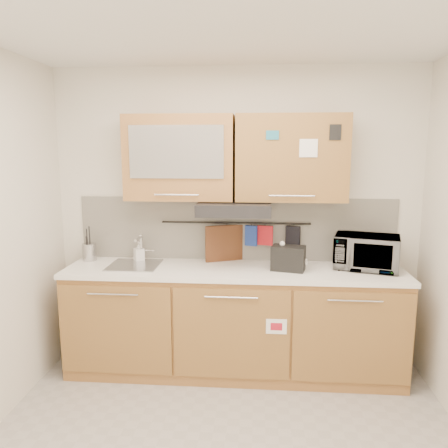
# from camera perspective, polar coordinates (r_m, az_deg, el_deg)

# --- Properties ---
(ceiling) EXTENTS (3.20, 3.20, 0.00)m
(ceiling) POSITION_cam_1_polar(r_m,az_deg,el_deg) (2.44, -0.35, 26.29)
(ceiling) COLOR white
(ceiling) RESTS_ON wall_back
(wall_back) EXTENTS (3.20, 0.00, 3.20)m
(wall_back) POSITION_cam_1_polar(r_m,az_deg,el_deg) (3.88, 1.56, 0.85)
(wall_back) COLOR silver
(wall_back) RESTS_ON ground
(base_cabinet) EXTENTS (2.80, 0.64, 0.88)m
(base_cabinet) POSITION_cam_1_polar(r_m,az_deg,el_deg) (3.84, 1.25, -13.20)
(base_cabinet) COLOR #AB713C
(base_cabinet) RESTS_ON floor
(countertop) EXTENTS (2.82, 0.62, 0.04)m
(countertop) POSITION_cam_1_polar(r_m,az_deg,el_deg) (3.67, 1.28, -6.10)
(countertop) COLOR white
(countertop) RESTS_ON base_cabinet
(backsplash) EXTENTS (2.80, 0.02, 0.56)m
(backsplash) POSITION_cam_1_polar(r_m,az_deg,el_deg) (3.89, 1.55, -0.63)
(backsplash) COLOR silver
(backsplash) RESTS_ON countertop
(upper_cabinets) EXTENTS (1.82, 0.37, 0.70)m
(upper_cabinets) POSITION_cam_1_polar(r_m,az_deg,el_deg) (3.66, 1.38, 8.64)
(upper_cabinets) COLOR #AB713C
(upper_cabinets) RESTS_ON wall_back
(range_hood) EXTENTS (0.60, 0.46, 0.10)m
(range_hood) POSITION_cam_1_polar(r_m,az_deg,el_deg) (3.62, 1.36, 2.10)
(range_hood) COLOR black
(range_hood) RESTS_ON upper_cabinets
(sink) EXTENTS (0.42, 0.40, 0.26)m
(sink) POSITION_cam_1_polar(r_m,az_deg,el_deg) (3.82, -11.58, -5.27)
(sink) COLOR silver
(sink) RESTS_ON countertop
(utensil_rail) EXTENTS (1.30, 0.02, 0.02)m
(utensil_rail) POSITION_cam_1_polar(r_m,az_deg,el_deg) (3.84, 1.52, 0.14)
(utensil_rail) COLOR black
(utensil_rail) RESTS_ON backsplash
(utensil_crock) EXTENTS (0.13, 0.13, 0.31)m
(utensil_crock) POSITION_cam_1_polar(r_m,az_deg,el_deg) (4.08, -17.17, -3.47)
(utensil_crock) COLOR #AFAEB3
(utensil_crock) RESTS_ON countertop
(kettle) EXTENTS (0.18, 0.17, 0.24)m
(kettle) POSITION_cam_1_polar(r_m,az_deg,el_deg) (3.66, 7.60, -4.41)
(kettle) COLOR white
(kettle) RESTS_ON countertop
(toaster) EXTENTS (0.30, 0.22, 0.20)m
(toaster) POSITION_cam_1_polar(r_m,az_deg,el_deg) (3.62, 8.39, -4.41)
(toaster) COLOR black
(toaster) RESTS_ON countertop
(microwave) EXTENTS (0.58, 0.47, 0.28)m
(microwave) POSITION_cam_1_polar(r_m,az_deg,el_deg) (3.81, 18.10, -3.50)
(microwave) COLOR #999999
(microwave) RESTS_ON countertop
(soap_bottle) EXTENTS (0.11, 0.11, 0.17)m
(soap_bottle) POSITION_cam_1_polar(r_m,az_deg,el_deg) (3.94, -11.05, -3.55)
(soap_bottle) COLOR #999999
(soap_bottle) RESTS_ON countertop
(cutting_board) EXTENTS (0.37, 0.17, 0.48)m
(cutting_board) POSITION_cam_1_polar(r_m,az_deg,el_deg) (3.88, 0.34, -3.64)
(cutting_board) COLOR brown
(cutting_board) RESTS_ON utensil_rail
(oven_mitt) EXTENTS (0.11, 0.06, 0.18)m
(oven_mitt) POSITION_cam_1_polar(r_m,az_deg,el_deg) (3.84, 3.56, -1.54)
(oven_mitt) COLOR navy
(oven_mitt) RESTS_ON utensil_rail
(dark_pouch) EXTENTS (0.13, 0.08, 0.20)m
(dark_pouch) POSITION_cam_1_polar(r_m,az_deg,el_deg) (3.86, 8.98, -1.74)
(dark_pouch) COLOR black
(dark_pouch) RESTS_ON utensil_rail
(pot_holder) EXTENTS (0.14, 0.05, 0.17)m
(pot_holder) POSITION_cam_1_polar(r_m,az_deg,el_deg) (3.84, 5.36, -1.50)
(pot_holder) COLOR red
(pot_holder) RESTS_ON utensil_rail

